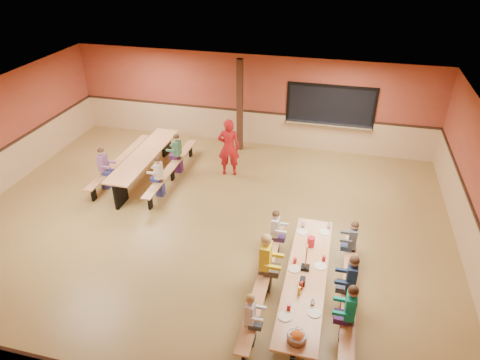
# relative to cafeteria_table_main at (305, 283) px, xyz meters

# --- Properties ---
(ground) EXTENTS (12.00, 12.00, 0.00)m
(ground) POSITION_rel_cafeteria_table_main_xyz_m (-2.69, 1.94, -0.53)
(ground) COLOR olive
(ground) RESTS_ON ground
(room_envelope) EXTENTS (12.04, 10.04, 3.02)m
(room_envelope) POSITION_rel_cafeteria_table_main_xyz_m (-2.69, 1.94, 0.16)
(room_envelope) COLOR #98402C
(room_envelope) RESTS_ON ground
(kitchen_pass_through) EXTENTS (2.78, 0.28, 1.38)m
(kitchen_pass_through) POSITION_rel_cafeteria_table_main_xyz_m (-0.09, 6.90, 0.96)
(kitchen_pass_through) COLOR black
(kitchen_pass_through) RESTS_ON ground
(structural_post) EXTENTS (0.18, 0.18, 3.00)m
(structural_post) POSITION_rel_cafeteria_table_main_xyz_m (-2.89, 6.34, 0.97)
(structural_post) COLOR #331B11
(structural_post) RESTS_ON ground
(cafeteria_table_main) EXTENTS (1.91, 3.70, 0.74)m
(cafeteria_table_main) POSITION_rel_cafeteria_table_main_xyz_m (0.00, 0.00, 0.00)
(cafeteria_table_main) COLOR #C27E4D
(cafeteria_table_main) RESTS_ON ground
(cafeteria_table_second) EXTENTS (1.91, 3.70, 0.74)m
(cafeteria_table_second) POSITION_rel_cafeteria_table_main_xyz_m (-5.13, 3.88, 0.00)
(cafeteria_table_second) COLOR #C27E4D
(cafeteria_table_second) RESTS_ON ground
(seated_child_white_left) EXTENTS (0.33, 0.27, 1.13)m
(seated_child_white_left) POSITION_rel_cafeteria_table_main_xyz_m (-0.83, -1.15, 0.04)
(seated_child_white_left) COLOR white
(seated_child_white_left) RESTS_ON ground
(seated_adult_yellow) EXTENTS (0.44, 0.36, 1.35)m
(seated_adult_yellow) POSITION_rel_cafeteria_table_main_xyz_m (-0.83, 0.21, 0.15)
(seated_adult_yellow) COLOR yellow
(seated_adult_yellow) RESTS_ON ground
(seated_child_grey_left) EXTENTS (0.35, 0.28, 1.17)m
(seated_child_grey_left) POSITION_rel_cafeteria_table_main_xyz_m (-0.83, 1.30, 0.06)
(seated_child_grey_left) COLOR silver
(seated_child_grey_left) RESTS_ON ground
(seated_child_teal_right) EXTENTS (0.39, 0.32, 1.24)m
(seated_child_teal_right) POSITION_rel_cafeteria_table_main_xyz_m (0.82, -0.66, 0.10)
(seated_child_teal_right) COLOR #11977E
(seated_child_teal_right) RESTS_ON ground
(seated_child_navy_right) EXTENTS (0.39, 0.32, 1.26)m
(seated_child_navy_right) POSITION_rel_cafeteria_table_main_xyz_m (0.82, 0.09, 0.10)
(seated_child_navy_right) COLOR #1A2A4D
(seated_child_navy_right) RESTS_ON ground
(seated_child_char_right) EXTENTS (0.34, 0.28, 1.15)m
(seated_child_char_right) POSITION_rel_cafeteria_table_main_xyz_m (0.82, 1.34, 0.05)
(seated_child_char_right) COLOR #474B51
(seated_child_char_right) RESTS_ON ground
(seated_child_purple_sec) EXTENTS (0.38, 0.31, 1.22)m
(seated_child_purple_sec) POSITION_rel_cafeteria_table_main_xyz_m (-5.95, 3.00, 0.09)
(seated_child_purple_sec) COLOR #855183
(seated_child_purple_sec) RESTS_ON ground
(seated_child_green_sec) EXTENTS (0.37, 0.30, 1.21)m
(seated_child_green_sec) POSITION_rel_cafeteria_table_main_xyz_m (-4.30, 4.37, 0.08)
(seated_child_green_sec) COLOR #3A7654
(seated_child_green_sec) RESTS_ON ground
(seated_child_tan_sec) EXTENTS (0.34, 0.28, 1.16)m
(seated_child_tan_sec) POSITION_rel_cafeteria_table_main_xyz_m (-4.30, 3.00, 0.05)
(seated_child_tan_sec) COLOR beige
(seated_child_tan_sec) RESTS_ON ground
(standing_woman) EXTENTS (0.71, 0.53, 1.75)m
(standing_woman) POSITION_rel_cafeteria_table_main_xyz_m (-2.79, 4.62, 0.35)
(standing_woman) COLOR #AD1318
(standing_woman) RESTS_ON ground
(punch_pitcher) EXTENTS (0.16, 0.16, 0.22)m
(punch_pitcher) POSITION_rel_cafeteria_table_main_xyz_m (-0.01, 0.87, 0.32)
(punch_pitcher) COLOR red
(punch_pitcher) RESTS_ON cafeteria_table_main
(chip_bowl) EXTENTS (0.32, 0.32, 0.15)m
(chip_bowl) POSITION_rel_cafeteria_table_main_xyz_m (0.02, -1.52, 0.29)
(chip_bowl) COLOR orange
(chip_bowl) RESTS_ON cafeteria_table_main
(napkin_dispenser) EXTENTS (0.10, 0.14, 0.13)m
(napkin_dispenser) POSITION_rel_cafeteria_table_main_xyz_m (-0.05, -0.26, 0.28)
(napkin_dispenser) COLOR black
(napkin_dispenser) RESTS_ON cafeteria_table_main
(condiment_mustard) EXTENTS (0.06, 0.06, 0.17)m
(condiment_mustard) POSITION_rel_cafeteria_table_main_xyz_m (-0.07, -0.53, 0.30)
(condiment_mustard) COLOR yellow
(condiment_mustard) RESTS_ON cafeteria_table_main
(condiment_ketchup) EXTENTS (0.06, 0.06, 0.17)m
(condiment_ketchup) POSITION_rel_cafeteria_table_main_xyz_m (-0.05, -0.39, 0.30)
(condiment_ketchup) COLOR #B2140F
(condiment_ketchup) RESTS_ON cafeteria_table_main
(table_paddle) EXTENTS (0.16, 0.16, 0.56)m
(table_paddle) POSITION_rel_cafeteria_table_main_xyz_m (-0.04, 0.16, 0.35)
(table_paddle) COLOR black
(table_paddle) RESTS_ON cafeteria_table_main
(place_settings) EXTENTS (0.65, 3.30, 0.11)m
(place_settings) POSITION_rel_cafeteria_table_main_xyz_m (-0.00, 0.00, 0.27)
(place_settings) COLOR beige
(place_settings) RESTS_ON cafeteria_table_main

